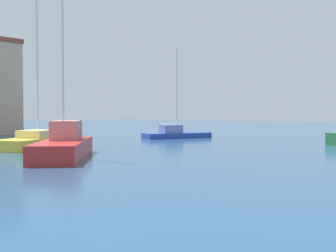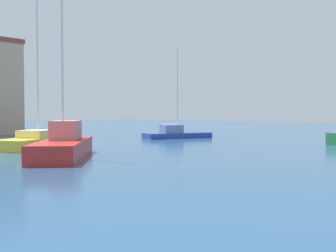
% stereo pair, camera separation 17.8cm
% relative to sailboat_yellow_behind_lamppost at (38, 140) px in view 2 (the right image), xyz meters
% --- Properties ---
extents(water, '(160.00, 160.00, 0.00)m').
position_rel_sailboat_yellow_behind_lamppost_xyz_m(water, '(-0.26, -1.19, -0.53)').
color(water, navy).
rests_on(water, ground).
extents(sailboat_yellow_behind_lamppost, '(7.39, 5.27, 11.65)m').
position_rel_sailboat_yellow_behind_lamppost_xyz_m(sailboat_yellow_behind_lamppost, '(0.00, 0.00, 0.00)').
color(sailboat_yellow_behind_lamppost, gold).
rests_on(sailboat_yellow_behind_lamppost, water).
extents(sailboat_red_distant_east, '(6.75, 7.02, 10.12)m').
position_rel_sailboat_yellow_behind_lamppost_xyz_m(sailboat_red_distant_east, '(-2.17, -6.72, 0.19)').
color(sailboat_red_distant_east, '#B22823').
rests_on(sailboat_red_distant_east, water).
extents(sailboat_blue_far_right, '(6.97, 4.48, 8.67)m').
position_rel_sailboat_yellow_behind_lamppost_xyz_m(sailboat_blue_far_right, '(14.41, -0.31, -0.07)').
color(sailboat_blue_far_right, '#233D93').
rests_on(sailboat_blue_far_right, water).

